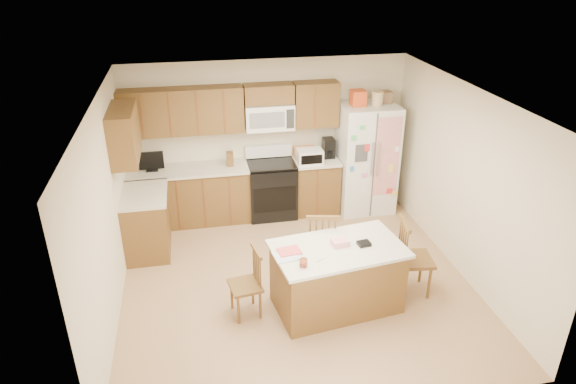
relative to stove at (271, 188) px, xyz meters
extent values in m
plane|color=#957755|center=(0.00, -1.94, -0.47)|extent=(4.50, 4.50, 0.00)
cube|color=beige|center=(0.00, 0.31, 0.78)|extent=(4.50, 0.10, 2.50)
cube|color=beige|center=(0.00, -4.19, 0.78)|extent=(4.50, 0.10, 2.50)
cube|color=beige|center=(-2.25, -1.94, 0.78)|extent=(0.10, 4.50, 2.50)
cube|color=beige|center=(2.25, -1.94, 0.78)|extent=(0.10, 4.50, 2.50)
cube|color=white|center=(0.00, -1.94, 2.03)|extent=(4.50, 4.50, 0.04)
cube|color=brown|center=(-1.31, 0.01, -0.03)|extent=(1.87, 0.60, 0.88)
cube|color=brown|center=(0.74, 0.01, -0.03)|extent=(0.72, 0.60, 0.88)
cube|color=brown|center=(-1.95, -0.76, -0.03)|extent=(0.60, 0.95, 0.88)
cube|color=beige|center=(-1.31, 0.00, 0.43)|extent=(1.87, 0.64, 0.04)
cube|color=beige|center=(0.74, 0.00, 0.43)|extent=(0.72, 0.64, 0.04)
cube|color=beige|center=(-1.94, -0.76, 0.43)|extent=(0.64, 0.95, 0.04)
cube|color=brown|center=(-1.32, 0.15, 1.33)|extent=(1.85, 0.33, 0.70)
cube|color=brown|center=(0.75, 0.15, 1.33)|extent=(0.70, 0.33, 0.70)
cube|color=brown|center=(0.00, 0.15, 1.53)|extent=(0.76, 0.33, 0.29)
cube|color=brown|center=(-2.08, -0.76, 1.33)|extent=(0.33, 0.95, 0.70)
cube|color=brown|center=(-1.90, -0.02, 1.33)|extent=(0.02, 0.01, 0.66)
cube|color=brown|center=(-1.90, -0.29, -0.03)|extent=(0.02, 0.01, 0.84)
cube|color=brown|center=(-1.50, -0.02, 1.33)|extent=(0.02, 0.01, 0.66)
cube|color=brown|center=(-1.50, -0.29, -0.03)|extent=(0.02, 0.01, 0.84)
cube|color=brown|center=(-1.10, -0.02, 1.33)|extent=(0.02, 0.01, 0.66)
cube|color=brown|center=(-1.10, -0.29, -0.03)|extent=(0.02, 0.01, 0.84)
cube|color=brown|center=(-0.70, -0.02, 1.33)|extent=(0.01, 0.01, 0.66)
cube|color=brown|center=(-0.70, -0.29, -0.03)|extent=(0.01, 0.01, 0.84)
cube|color=brown|center=(0.70, -0.02, 1.33)|extent=(0.01, 0.01, 0.66)
cube|color=brown|center=(0.70, -0.29, -0.03)|extent=(0.01, 0.01, 0.84)
cube|color=white|center=(0.00, 0.12, 1.18)|extent=(0.76, 0.38, 0.40)
cube|color=slate|center=(-0.06, -0.07, 1.18)|extent=(0.54, 0.01, 0.24)
cube|color=#262626|center=(0.30, -0.07, 1.18)|extent=(0.12, 0.01, 0.30)
cube|color=brown|center=(-0.65, 0.01, 0.56)|extent=(0.10, 0.14, 0.22)
cube|color=black|center=(-1.85, 0.03, 0.46)|extent=(0.18, 0.12, 0.02)
cube|color=black|center=(-1.85, 0.03, 0.62)|extent=(0.38, 0.03, 0.28)
cube|color=orange|center=(0.58, 0.09, 0.54)|extent=(0.35, 0.22, 0.18)
cube|color=white|center=(0.60, -0.14, 0.56)|extent=(0.40, 0.28, 0.23)
cube|color=black|center=(0.60, -0.28, 0.56)|extent=(0.34, 0.01, 0.15)
cube|color=black|center=(0.96, 0.06, 0.61)|extent=(0.18, 0.22, 0.32)
cylinder|color=black|center=(0.96, -0.01, 0.54)|extent=(0.12, 0.12, 0.12)
cube|color=black|center=(0.00, -0.01, -0.03)|extent=(0.76, 0.64, 0.88)
cube|color=black|center=(0.00, -0.33, -0.05)|extent=(0.68, 0.01, 0.42)
cube|color=black|center=(0.00, -0.01, 0.43)|extent=(0.76, 0.64, 0.03)
cube|color=white|center=(0.00, 0.25, 0.56)|extent=(0.76, 0.10, 0.20)
cube|color=white|center=(1.57, -0.06, 0.43)|extent=(0.90, 0.75, 1.80)
cube|color=#4C4C4C|center=(1.57, -0.44, 0.43)|extent=(0.02, 0.01, 1.75)
cube|color=silver|center=(1.52, -0.47, 0.58)|extent=(0.02, 0.03, 0.55)
cube|color=silver|center=(1.62, -0.47, 0.58)|extent=(0.02, 0.03, 0.55)
cube|color=#3F3F44|center=(1.35, -0.44, 0.68)|extent=(0.20, 0.01, 0.28)
cube|color=#D84C59|center=(1.77, -0.44, 0.58)|extent=(0.42, 0.01, 1.30)
cube|color=#DA491B|center=(1.37, -0.06, 1.45)|extent=(0.22, 0.22, 0.24)
cylinder|color=tan|center=(1.67, -0.11, 1.44)|extent=(0.18, 0.18, 0.22)
cube|color=brown|center=(1.85, 0.02, 1.42)|extent=(0.18, 0.20, 0.18)
cube|color=brown|center=(0.38, -2.55, -0.07)|extent=(1.56, 1.01, 0.80)
cube|color=beige|center=(0.38, -2.55, 0.35)|extent=(1.65, 1.10, 0.04)
cylinder|color=#DA491B|center=(-0.11, -2.85, 0.40)|extent=(0.08, 0.08, 0.06)
cylinder|color=white|center=(-0.11, -2.85, 0.41)|extent=(0.09, 0.09, 0.09)
cube|color=beige|center=(0.42, -2.50, 0.40)|extent=(0.22, 0.18, 0.07)
cube|color=black|center=(0.69, -2.56, 0.39)|extent=(0.17, 0.14, 0.04)
cube|color=white|center=(-0.25, -2.63, 0.38)|extent=(0.33, 0.28, 0.01)
cube|color=#D84C4C|center=(-0.21, -2.55, 0.39)|extent=(0.28, 0.23, 0.01)
cylinder|color=white|center=(0.11, -2.78, 0.38)|extent=(0.13, 0.07, 0.01)
cube|color=brown|center=(-0.73, -2.49, -0.07)|extent=(0.42, 0.43, 0.04)
cylinder|color=brown|center=(-0.89, -2.36, -0.28)|extent=(0.03, 0.03, 0.38)
cylinder|color=brown|center=(-0.84, -2.66, -0.28)|extent=(0.03, 0.03, 0.38)
cylinder|color=brown|center=(-0.62, -2.31, -0.28)|extent=(0.03, 0.03, 0.38)
cylinder|color=brown|center=(-0.57, -2.62, -0.28)|extent=(0.03, 0.03, 0.38)
cylinder|color=brown|center=(-0.60, -2.33, 0.16)|extent=(0.02, 0.02, 0.43)
cylinder|color=brown|center=(-0.59, -2.40, 0.16)|extent=(0.02, 0.02, 0.43)
cylinder|color=brown|center=(-0.58, -2.46, 0.16)|extent=(0.02, 0.02, 0.43)
cylinder|color=brown|center=(-0.57, -2.53, 0.16)|extent=(0.02, 0.02, 0.43)
cylinder|color=brown|center=(-0.56, -2.59, 0.16)|extent=(0.02, 0.02, 0.43)
cube|color=brown|center=(-0.58, -2.46, 0.38)|extent=(0.10, 0.36, 0.04)
cube|color=brown|center=(0.35, -1.90, 0.00)|extent=(0.52, 0.50, 0.05)
cylinder|color=brown|center=(0.56, -1.78, -0.25)|extent=(0.04, 0.04, 0.45)
cylinder|color=brown|center=(0.21, -1.71, -0.25)|extent=(0.04, 0.04, 0.45)
cylinder|color=brown|center=(0.49, -2.09, -0.25)|extent=(0.04, 0.04, 0.45)
cylinder|color=brown|center=(0.14, -2.01, -0.25)|extent=(0.04, 0.04, 0.45)
cylinder|color=brown|center=(0.47, -2.11, 0.27)|extent=(0.02, 0.02, 0.50)
cylinder|color=brown|center=(0.39, -2.09, 0.27)|extent=(0.02, 0.02, 0.50)
cylinder|color=brown|center=(0.31, -2.07, 0.27)|extent=(0.02, 0.02, 0.50)
cylinder|color=brown|center=(0.24, -2.06, 0.27)|extent=(0.02, 0.02, 0.50)
cylinder|color=brown|center=(0.16, -2.04, 0.27)|extent=(0.02, 0.02, 0.50)
cube|color=brown|center=(0.31, -2.07, 0.52)|extent=(0.42, 0.13, 0.05)
cube|color=brown|center=(1.43, -2.44, 0.00)|extent=(0.47, 0.49, 0.05)
cylinder|color=brown|center=(1.57, -2.64, -0.25)|extent=(0.04, 0.04, 0.45)
cylinder|color=brown|center=(1.61, -2.28, -0.25)|extent=(0.04, 0.04, 0.45)
cylinder|color=brown|center=(1.25, -2.60, -0.25)|extent=(0.04, 0.04, 0.45)
cylinder|color=brown|center=(1.30, -2.24, -0.25)|extent=(0.04, 0.04, 0.45)
cylinder|color=brown|center=(1.24, -2.57, 0.27)|extent=(0.02, 0.02, 0.50)
cylinder|color=brown|center=(1.25, -2.50, 0.27)|extent=(0.02, 0.02, 0.50)
cylinder|color=brown|center=(1.26, -2.42, 0.27)|extent=(0.02, 0.02, 0.50)
cylinder|color=brown|center=(1.27, -2.34, 0.27)|extent=(0.02, 0.02, 0.50)
cylinder|color=brown|center=(1.28, -2.26, 0.27)|extent=(0.02, 0.02, 0.50)
cube|color=brown|center=(1.26, -2.42, 0.52)|extent=(0.10, 0.42, 0.05)
camera|label=1|loc=(-1.19, -7.50, 3.58)|focal=32.00mm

